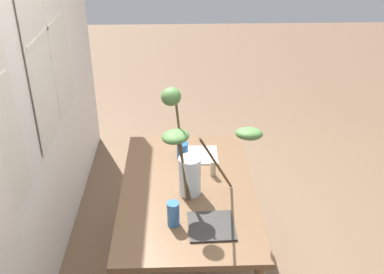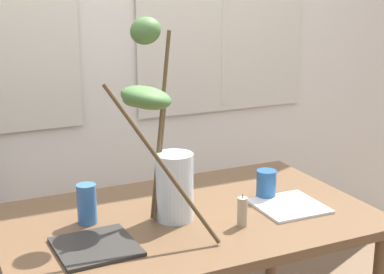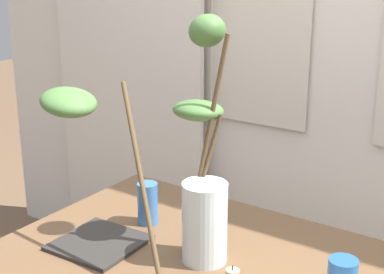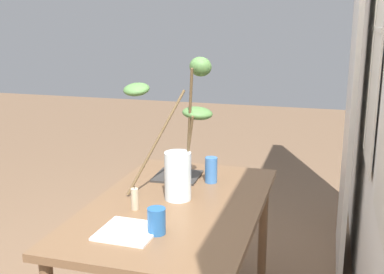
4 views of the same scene
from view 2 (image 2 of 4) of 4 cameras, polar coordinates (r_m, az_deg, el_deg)
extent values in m
cube|color=silver|center=(2.88, -8.92, 13.14)|extent=(4.10, 0.12, 2.97)
cube|color=brown|center=(2.13, -0.45, -8.24)|extent=(1.36, 0.83, 0.04)
cylinder|color=brown|center=(2.85, 7.99, -10.39)|extent=(0.06, 0.06, 0.71)
cylinder|color=silver|center=(2.05, -1.74, -4.99)|extent=(0.14, 0.14, 0.25)
cylinder|color=silver|center=(2.08, -1.72, -7.03)|extent=(0.12, 0.12, 0.08)
cylinder|color=brown|center=(2.04, -3.22, -2.16)|extent=(0.10, 0.10, 0.43)
ellipsoid|color=#477038|center=(2.01, -4.77, 3.81)|extent=(0.22, 0.22, 0.08)
cylinder|color=brown|center=(2.02, -3.15, 1.10)|extent=(0.12, 0.08, 0.66)
ellipsoid|color=#477038|center=(2.00, -4.66, 10.51)|extent=(0.17, 0.16, 0.14)
cylinder|color=brown|center=(1.83, -2.97, -2.79)|extent=(0.32, 0.23, 0.52)
ellipsoid|color=#477038|center=(1.59, -4.59, 3.93)|extent=(0.21, 0.20, 0.10)
cylinder|color=#386BAD|center=(2.07, -10.44, -6.57)|extent=(0.07, 0.07, 0.14)
cylinder|color=#235693|center=(2.29, 7.41, -4.70)|extent=(0.08, 0.08, 0.11)
cube|color=#2D2B28|center=(1.90, -9.57, -10.72)|extent=(0.26, 0.26, 0.01)
cube|color=white|center=(2.23, 9.63, -6.79)|extent=(0.25, 0.25, 0.01)
cylinder|color=tan|center=(2.03, 5.03, -7.45)|extent=(0.04, 0.04, 0.11)
cylinder|color=black|center=(2.00, 5.07, -5.90)|extent=(0.00, 0.00, 0.01)
camera|label=1|loc=(2.47, -69.45, 24.28)|focal=41.53mm
camera|label=3|loc=(1.67, 49.28, 11.50)|focal=53.65mm
camera|label=4|loc=(3.86, 25.67, 14.78)|focal=44.98mm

